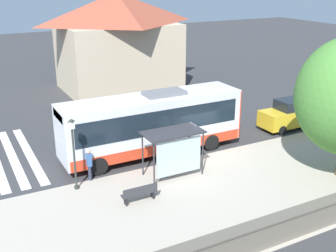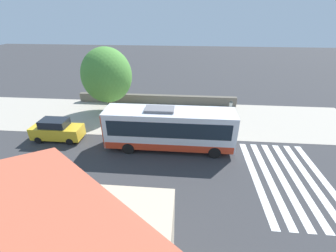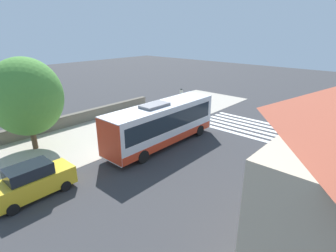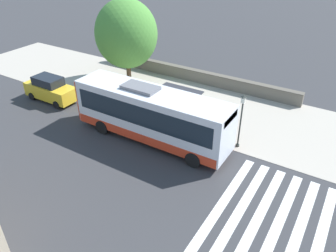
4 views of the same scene
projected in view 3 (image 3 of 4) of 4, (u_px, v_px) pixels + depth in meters
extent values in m
plane|color=#353538|center=(127.00, 148.00, 21.56)|extent=(120.00, 120.00, 0.00)
cube|color=#ADA393|center=(96.00, 134.00, 24.37)|extent=(9.00, 44.00, 0.02)
cube|color=silver|center=(235.00, 133.00, 24.73)|extent=(9.00, 0.50, 0.01)
cube|color=silver|center=(240.00, 130.00, 25.40)|extent=(9.00, 0.50, 0.01)
cube|color=silver|center=(244.00, 128.00, 26.06)|extent=(9.00, 0.50, 0.01)
cube|color=silver|center=(249.00, 125.00, 26.73)|extent=(9.00, 0.50, 0.01)
cube|color=silver|center=(253.00, 123.00, 27.40)|extent=(9.00, 0.50, 0.01)
cube|color=silver|center=(257.00, 121.00, 28.06)|extent=(9.00, 0.50, 0.01)
cube|color=#6B6356|center=(73.00, 120.00, 26.72)|extent=(0.50, 20.00, 1.07)
cube|color=#5B5449|center=(72.00, 114.00, 26.53)|extent=(0.60, 20.00, 0.08)
cube|color=silver|center=(162.00, 122.00, 21.60)|extent=(2.55, 10.73, 3.05)
cube|color=black|center=(162.00, 118.00, 21.46)|extent=(2.59, 9.87, 1.34)
cube|color=red|center=(162.00, 136.00, 22.02)|extent=(2.59, 10.52, 0.61)
cube|color=red|center=(108.00, 142.00, 17.86)|extent=(2.59, 0.06, 2.93)
cube|color=black|center=(200.00, 97.00, 24.91)|extent=(1.91, 0.08, 0.43)
cube|color=slate|center=(155.00, 105.00, 20.47)|extent=(1.27, 2.36, 0.22)
cylinder|color=black|center=(179.00, 125.00, 25.49)|extent=(0.30, 1.00, 1.00)
cylinder|color=black|center=(199.00, 130.00, 23.99)|extent=(0.30, 1.00, 1.00)
cylinder|color=black|center=(122.00, 147.00, 20.52)|extent=(0.30, 1.00, 1.00)
cylinder|color=black|center=(143.00, 157.00, 19.03)|extent=(0.30, 1.00, 1.00)
cylinder|color=#2D2D33|center=(133.00, 128.00, 22.55)|extent=(0.08, 0.08, 2.38)
cylinder|color=#2D2D33|center=(156.00, 120.00, 24.54)|extent=(0.08, 0.08, 2.38)
cylinder|color=#2D2D33|center=(123.00, 125.00, 23.40)|extent=(0.08, 0.08, 2.38)
cylinder|color=#2D2D33|center=(146.00, 117.00, 25.38)|extent=(0.08, 0.08, 2.38)
cube|color=#2D2D33|center=(139.00, 110.00, 23.54)|extent=(1.66, 3.13, 0.08)
cube|color=silver|center=(135.00, 120.00, 24.34)|extent=(0.03, 2.55, 1.90)
cylinder|color=#2D3347|center=(179.00, 123.00, 26.24)|extent=(0.12, 0.12, 0.82)
cylinder|color=#2D3347|center=(181.00, 123.00, 26.14)|extent=(0.12, 0.12, 0.82)
cube|color=#38609E|center=(180.00, 116.00, 25.93)|extent=(0.34, 0.22, 0.67)
sphere|color=tan|center=(180.00, 112.00, 25.78)|extent=(0.23, 0.23, 0.23)
cube|color=#333338|center=(148.00, 119.00, 27.21)|extent=(0.40, 1.72, 0.06)
cube|color=#333338|center=(147.00, 117.00, 27.24)|extent=(0.04, 1.72, 0.40)
cube|color=black|center=(143.00, 123.00, 26.80)|extent=(0.32, 0.06, 0.45)
cube|color=black|center=(153.00, 120.00, 27.77)|extent=(0.32, 0.06, 0.45)
cylinder|color=#2D332D|center=(181.00, 123.00, 27.29)|extent=(0.24, 0.24, 0.16)
cylinder|color=#2D332D|center=(181.00, 109.00, 26.77)|extent=(0.10, 0.10, 3.20)
cube|color=silver|center=(181.00, 91.00, 26.16)|extent=(0.24, 0.24, 0.35)
pyramid|color=#2D332D|center=(181.00, 89.00, 26.08)|extent=(0.28, 0.28, 0.14)
cylinder|color=brown|center=(33.00, 132.00, 21.04)|extent=(0.42, 0.42, 2.83)
ellipsoid|color=#4C8C38|center=(26.00, 97.00, 20.03)|extent=(5.48, 5.48, 6.03)
cube|color=gold|center=(33.00, 184.00, 15.06)|extent=(1.72, 4.53, 1.09)
cube|color=black|center=(28.00, 171.00, 14.67)|extent=(1.46, 2.35, 0.68)
cylinder|color=black|center=(53.00, 177.00, 16.76)|extent=(0.22, 0.64, 0.64)
cylinder|color=black|center=(66.00, 186.00, 15.75)|extent=(0.22, 0.64, 0.64)
cylinder|color=black|center=(2.00, 197.00, 14.70)|extent=(0.22, 0.64, 0.64)
cylinder|color=black|center=(13.00, 209.00, 13.69)|extent=(0.22, 0.64, 0.64)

